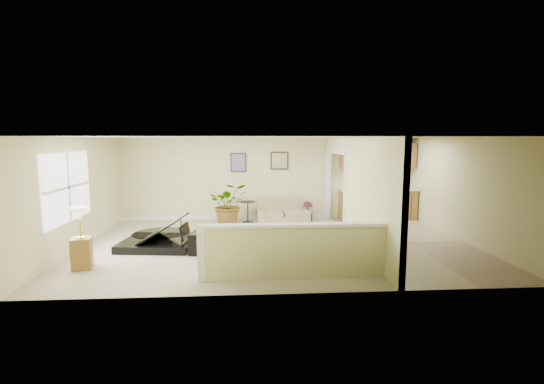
{
  "coord_description": "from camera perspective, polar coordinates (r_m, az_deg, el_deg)",
  "views": [
    {
      "loc": [
        -0.71,
        -8.99,
        2.46
      ],
      "look_at": [
        -0.1,
        0.4,
        1.19
      ],
      "focal_mm": 26.0,
      "sensor_mm": 36.0,
      "label": 1
    }
  ],
  "objects": [
    {
      "name": "pony_half_wall",
      "position": [
        7.01,
        2.89,
        -8.38
      ],
      "size": [
        3.42,
        0.22,
        1.0
      ],
      "color": "beige",
      "rests_on": "floor"
    },
    {
      "name": "kitchen_cabinets",
      "position": [
        12.46,
        14.55,
        0.12
      ],
      "size": [
        2.36,
        0.65,
        2.33
      ],
      "color": "olive",
      "rests_on": "floor"
    },
    {
      "name": "ceiling",
      "position": [
        9.02,
        0.79,
        7.96
      ],
      "size": [
        9.0,
        6.0,
        0.04
      ],
      "primitive_type": "cube",
      "color": "white",
      "rests_on": "back_wall"
    },
    {
      "name": "palm_plant",
      "position": [
        11.37,
        -6.25,
        -1.78
      ],
      "size": [
        1.2,
        1.08,
        1.21
      ],
      "color": "black",
      "rests_on": "floor"
    },
    {
      "name": "front_wall",
      "position": [
        6.15,
        2.99,
        -3.65
      ],
      "size": [
        9.0,
        0.04,
        2.5
      ],
      "primitive_type": "cube",
      "color": "beige",
      "rests_on": "floor"
    },
    {
      "name": "back_wall",
      "position": [
        12.07,
        -0.34,
        1.95
      ],
      "size": [
        9.0,
        0.04,
        2.5
      ],
      "primitive_type": "cube",
      "color": "beige",
      "rests_on": "floor"
    },
    {
      "name": "right_wall",
      "position": [
        10.46,
        26.17,
        0.27
      ],
      "size": [
        0.04,
        6.0,
        2.5
      ],
      "primitive_type": "cube",
      "color": "beige",
      "rests_on": "floor"
    },
    {
      "name": "loveseat",
      "position": [
        11.68,
        1.55,
        -2.82
      ],
      "size": [
        1.56,
        0.94,
        0.87
      ],
      "rotation": [
        0.0,
        0.0,
        0.06
      ],
      "color": "tan",
      "rests_on": "floor"
    },
    {
      "name": "kitchen_vinyl",
      "position": [
        10.09,
        19.04,
        -6.82
      ],
      "size": [
        2.7,
        6.0,
        0.01
      ],
      "primitive_type": "cube",
      "color": "tan",
      "rests_on": "floor"
    },
    {
      "name": "piano_bench",
      "position": [
        8.8,
        -10.3,
        -7.1
      ],
      "size": [
        0.47,
        0.74,
        0.46
      ],
      "primitive_type": "cube",
      "rotation": [
        0.0,
        0.0,
        -0.18
      ],
      "color": "black",
      "rests_on": "floor"
    },
    {
      "name": "interior_partition",
      "position": [
        9.66,
        11.37,
        0.17
      ],
      "size": [
        0.18,
        5.99,
        2.5
      ],
      "color": "beige",
      "rests_on": "floor"
    },
    {
      "name": "wall_mirror",
      "position": [
        12.02,
        1.09,
        4.56
      ],
      "size": [
        0.55,
        0.04,
        0.55
      ],
      "color": "#3C2A16",
      "rests_on": "back_wall"
    },
    {
      "name": "piano",
      "position": [
        9.51,
        -16.18,
        -3.63
      ],
      "size": [
        2.03,
        2.09,
        1.53
      ],
      "rotation": [
        0.0,
        0.0,
        -0.12
      ],
      "color": "black",
      "rests_on": "floor"
    },
    {
      "name": "lamp_stand",
      "position": [
        8.34,
        -25.91,
        -6.63
      ],
      "size": [
        0.42,
        0.42,
        1.19
      ],
      "color": "olive",
      "rests_on": "floor"
    },
    {
      "name": "wall_art_left",
      "position": [
        11.98,
        -4.89,
        4.28
      ],
      "size": [
        0.48,
        0.04,
        0.58
      ],
      "color": "#3C2A16",
      "rests_on": "back_wall"
    },
    {
      "name": "left_window",
      "position": [
        9.34,
        -27.53,
        0.62
      ],
      "size": [
        0.05,
        2.15,
        1.45
      ],
      "primitive_type": "cube",
      "color": "white",
      "rests_on": "left_wall"
    },
    {
      "name": "left_wall",
      "position": [
        9.83,
        -26.38,
        -0.17
      ],
      "size": [
        0.04,
        6.0,
        2.5
      ],
      "primitive_type": "cube",
      "color": "beige",
      "rests_on": "floor"
    },
    {
      "name": "floor",
      "position": [
        9.35,
        0.76,
        -7.55
      ],
      "size": [
        9.0,
        9.0,
        0.0
      ],
      "primitive_type": "plane",
      "color": "tan",
      "rests_on": "ground"
    },
    {
      "name": "small_plant",
      "position": [
        11.86,
        5.12,
        -3.06
      ],
      "size": [
        0.35,
        0.35,
        0.59
      ],
      "color": "black",
      "rests_on": "floor"
    },
    {
      "name": "accent_table",
      "position": [
        11.63,
        -3.53,
        -2.46
      ],
      "size": [
        0.44,
        0.44,
        0.64
      ],
      "color": "black",
      "rests_on": "floor"
    }
  ]
}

